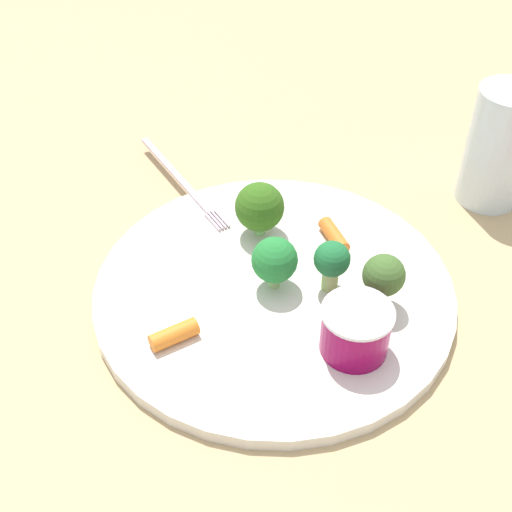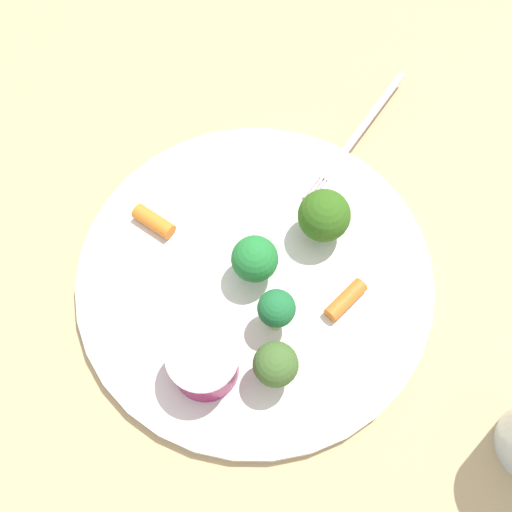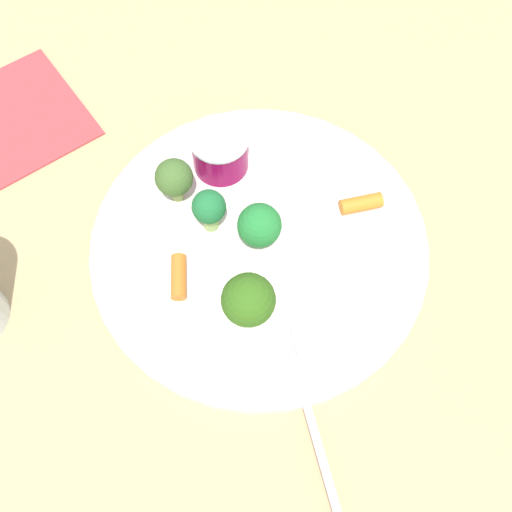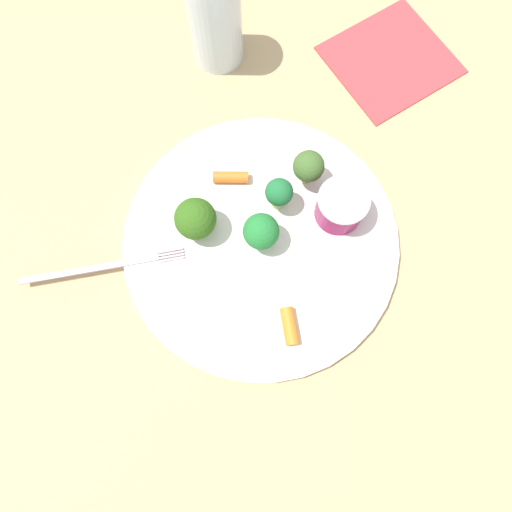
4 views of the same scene
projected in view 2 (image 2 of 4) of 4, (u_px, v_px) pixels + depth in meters
name	position (u px, v px, depth m)	size (l,w,h in m)	color
ground_plane	(255.00, 279.00, 0.51)	(2.40, 2.40, 0.00)	tan
plate	(255.00, 276.00, 0.51)	(0.31, 0.31, 0.01)	silver
sauce_cup	(204.00, 362.00, 0.45)	(0.06, 0.06, 0.04)	maroon
broccoli_floret_0	(258.00, 260.00, 0.48)	(0.04, 0.04, 0.05)	#8AC06E
broccoli_floret_1	(276.00, 310.00, 0.46)	(0.03, 0.03, 0.05)	#96B665
broccoli_floret_2	(324.00, 216.00, 0.49)	(0.05, 0.05, 0.05)	#85C66E
broccoli_floret_3	(276.00, 365.00, 0.44)	(0.03, 0.03, 0.05)	#97AF5D
carrot_stick_0	(346.00, 300.00, 0.49)	(0.01, 0.01, 0.04)	orange
carrot_stick_1	(154.00, 221.00, 0.52)	(0.01, 0.01, 0.04)	orange
fork	(356.00, 137.00, 0.56)	(0.14, 0.12, 0.00)	#C4ABBB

